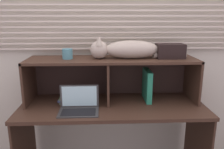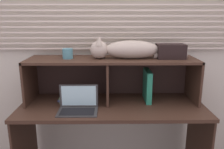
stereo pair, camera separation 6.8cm
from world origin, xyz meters
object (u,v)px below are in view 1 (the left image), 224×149
(cat, at_px, (126,49))
(storage_box, at_px, (170,51))
(book_stack, at_px, (69,98))
(laptop, at_px, (79,106))
(small_basket, at_px, (67,54))
(binder_upright, at_px, (147,85))

(cat, xyz_separation_m, storage_box, (0.40, 0.00, -0.02))
(book_stack, relative_size, storage_box, 0.83)
(laptop, height_order, book_stack, laptop)
(book_stack, height_order, small_basket, small_basket)
(cat, distance_m, laptop, 0.65)
(cat, height_order, small_basket, cat)
(binder_upright, height_order, storage_box, storage_box)
(book_stack, relative_size, small_basket, 2.25)
(storage_box, bearing_deg, binder_upright, 180.00)
(book_stack, bearing_deg, cat, 0.36)
(laptop, xyz_separation_m, storage_box, (0.81, 0.24, 0.42))
(cat, xyz_separation_m, small_basket, (-0.52, 0.00, -0.04))
(storage_box, bearing_deg, cat, 180.00)
(cat, distance_m, storage_box, 0.40)
(small_basket, bearing_deg, cat, 0.00)
(small_basket, relative_size, storage_box, 0.37)
(binder_upright, bearing_deg, small_basket, 180.00)
(laptop, distance_m, storage_box, 0.95)
(book_stack, bearing_deg, storage_box, 0.21)
(cat, relative_size, binder_upright, 3.02)
(cat, relative_size, small_basket, 9.45)
(cat, height_order, storage_box, cat)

